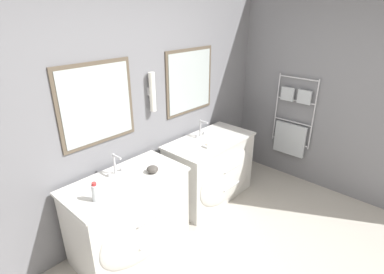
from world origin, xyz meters
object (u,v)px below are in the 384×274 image
at_px(vanity_left, 131,216).
at_px(vanity_right, 212,169).
at_px(toiletry_bottle, 95,192).
at_px(amenity_bowl, 152,169).

distance_m(vanity_left, vanity_right, 1.24).
xyz_separation_m(vanity_right, toiletry_bottle, (-1.60, -0.06, 0.48)).
bearing_deg(vanity_left, toiletry_bottle, -170.62).
xyz_separation_m(toiletry_bottle, amenity_bowl, (0.61, 0.01, -0.04)).
xyz_separation_m(vanity_left, vanity_right, (1.24, 0.00, 0.00)).
bearing_deg(amenity_bowl, vanity_left, 168.77).
distance_m(vanity_right, amenity_bowl, 1.08).
bearing_deg(amenity_bowl, vanity_right, 2.94).
bearing_deg(vanity_right, vanity_left, 180.00).
distance_m(vanity_left, toiletry_bottle, 0.60).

